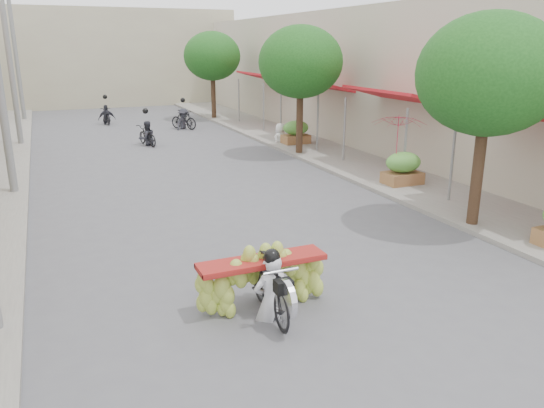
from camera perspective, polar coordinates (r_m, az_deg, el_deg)
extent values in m
plane|color=#545459|center=(8.43, 12.07, -15.69)|extent=(120.00, 120.00, 0.00)
cube|color=gray|center=(24.00, 5.33, 6.13)|extent=(4.00, 60.00, 0.12)
cube|color=#B2A894|center=(25.62, 16.77, 12.82)|extent=(8.00, 40.00, 6.00)
cube|color=#B3171F|center=(15.09, 26.53, 8.49)|extent=(1.77, 4.20, 0.53)
cylinder|color=slate|center=(16.04, 18.82, 4.39)|extent=(0.08, 0.08, 2.55)
cube|color=#B3171F|center=(19.50, 12.99, 11.31)|extent=(1.77, 4.20, 0.53)
cylinder|color=slate|center=(17.70, 14.12, 5.88)|extent=(0.08, 0.08, 2.55)
cylinder|color=slate|center=(20.80, 7.80, 7.80)|extent=(0.08, 0.08, 2.55)
cube|color=#B3171F|center=(24.59, 4.62, 12.73)|extent=(1.77, 4.20, 0.53)
cylinder|color=slate|center=(22.69, 4.93, 8.64)|extent=(0.08, 0.08, 2.55)
cylinder|color=slate|center=(26.07, 0.96, 9.75)|extent=(0.08, 0.08, 2.55)
cube|color=#B3171F|center=(30.02, -0.85, 13.51)|extent=(1.77, 4.20, 0.53)
cylinder|color=slate|center=(28.08, -0.91, 10.26)|extent=(0.08, 0.08, 2.55)
cylinder|color=slate|center=(31.61, -3.58, 10.96)|extent=(0.08, 0.08, 2.55)
cube|color=#ABA387|center=(43.93, -18.22, 14.73)|extent=(20.00, 6.00, 7.00)
cylinder|color=slate|center=(26.74, -26.44, 14.11)|extent=(0.24, 0.24, 8.00)
cylinder|color=slate|center=(35.73, -25.86, 14.44)|extent=(0.24, 0.24, 8.00)
cylinder|color=#3A2719|center=(14.02, 21.31, 3.81)|extent=(0.28, 0.28, 3.20)
ellipsoid|color=#1C5519|center=(13.74, 22.29, 12.77)|extent=(3.40, 3.40, 2.90)
cylinder|color=#3A2719|center=(22.15, 2.99, 9.32)|extent=(0.28, 0.28, 3.20)
ellipsoid|color=#1C5519|center=(21.97, 3.08, 15.02)|extent=(3.40, 3.40, 2.90)
cylinder|color=#3A2719|center=(33.28, -6.33, 11.75)|extent=(0.28, 0.28, 3.20)
ellipsoid|color=#1C5519|center=(33.16, -6.45, 15.54)|extent=(3.40, 3.40, 2.90)
cube|color=brown|center=(17.75, 13.84, 2.93)|extent=(1.20, 0.80, 0.50)
ellipsoid|color=#529A39|center=(17.62, 13.97, 4.76)|extent=(1.20, 0.88, 0.66)
cube|color=brown|center=(24.46, 2.57, 7.13)|extent=(1.20, 0.80, 0.50)
ellipsoid|color=#529A39|center=(24.37, 2.58, 8.47)|extent=(1.20, 0.88, 0.66)
imported|color=black|center=(9.06, -0.22, -8.91)|extent=(0.64, 1.89, 1.09)
cylinder|color=silver|center=(8.50, 1.52, -10.21)|extent=(0.10, 0.66, 0.66)
cube|color=black|center=(8.50, 1.25, -8.85)|extent=(0.28, 0.22, 0.22)
cylinder|color=silver|center=(8.49, 0.97, -7.24)|extent=(0.60, 0.05, 0.05)
cube|color=maroon|center=(9.22, -1.08, -6.17)|extent=(2.27, 0.55, 0.10)
imported|color=silver|center=(8.77, -0.10, -5.46)|extent=(0.62, 0.46, 1.71)
sphere|color=black|center=(8.47, -0.02, -0.36)|extent=(0.28, 0.28, 0.28)
imported|color=#AE1731|center=(17.22, 13.55, 9.35)|extent=(2.16, 2.16, 1.56)
imported|color=white|center=(24.89, 0.91, 8.67)|extent=(0.96, 0.83, 1.67)
imported|color=black|center=(25.17, -13.30, 7.17)|extent=(0.96, 1.71, 0.91)
imported|color=#2A2B33|center=(25.07, -13.40, 8.68)|extent=(0.88, 0.65, 1.65)
sphere|color=black|center=(25.02, -13.47, 9.71)|extent=(0.26, 0.26, 0.26)
imported|color=black|center=(29.72, -9.48, 8.94)|extent=(1.42, 1.75, 1.05)
imported|color=#2A2B33|center=(29.64, -9.54, 10.09)|extent=(1.18, 1.05, 1.65)
sphere|color=black|center=(29.60, -9.58, 10.96)|extent=(0.26, 0.26, 0.26)
imported|color=black|center=(32.64, -17.35, 8.96)|extent=(0.60, 1.59, 0.89)
imported|color=#2A2B33|center=(32.56, -17.46, 10.15)|extent=(0.97, 0.56, 1.65)
sphere|color=black|center=(32.52, -17.53, 10.94)|extent=(0.26, 0.26, 0.26)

